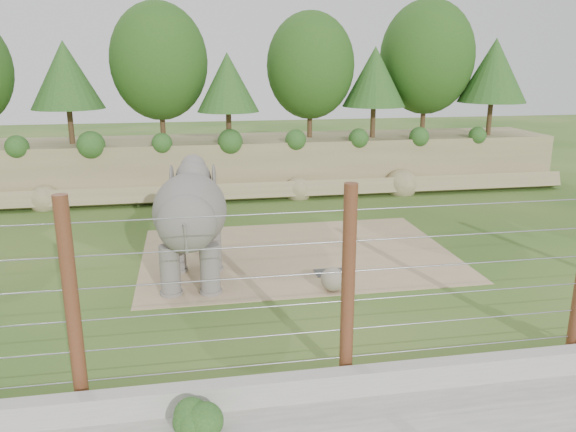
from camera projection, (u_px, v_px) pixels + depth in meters
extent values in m
plane|color=#295718|center=(301.00, 291.00, 15.45)|extent=(90.00, 90.00, 0.00)
cube|color=#857551|center=(249.00, 164.00, 27.45)|extent=(30.00, 4.00, 2.50)
cube|color=#857551|center=(254.00, 192.00, 25.51)|extent=(30.00, 1.37, 1.07)
cylinder|color=#3F2B19|center=(71.00, 126.00, 25.07)|extent=(0.24, 0.24, 1.58)
sphere|color=#1D4B17|center=(66.00, 77.00, 24.50)|extent=(3.60, 3.60, 3.60)
cylinder|color=#3F2B19|center=(162.00, 119.00, 26.17)|extent=(0.24, 0.24, 1.92)
sphere|color=#1D4B17|center=(159.00, 61.00, 25.47)|extent=(4.40, 4.40, 4.40)
cylinder|color=#3F2B19|center=(229.00, 127.00, 25.61)|extent=(0.24, 0.24, 1.40)
sphere|color=#1D4B17|center=(228.00, 84.00, 25.10)|extent=(3.20, 3.20, 3.20)
cylinder|color=#3F2B19|center=(310.00, 118.00, 27.18)|extent=(0.24, 0.24, 1.82)
sphere|color=#1D4B17|center=(310.00, 66.00, 26.52)|extent=(4.16, 4.16, 4.16)
cylinder|color=#3F2B19|center=(373.00, 122.00, 27.16)|extent=(0.24, 0.24, 1.50)
sphere|color=#1D4B17|center=(375.00, 78.00, 26.61)|extent=(3.44, 3.44, 3.44)
cylinder|color=#3F2B19|center=(423.00, 113.00, 28.55)|extent=(0.24, 0.24, 2.03)
sphere|color=#1D4B17|center=(427.00, 57.00, 27.81)|extent=(4.64, 4.64, 4.64)
cylinder|color=#3F2B19|center=(489.00, 118.00, 27.97)|extent=(0.24, 0.24, 1.64)
sphere|color=#1D4B17|center=(494.00, 72.00, 27.37)|extent=(3.76, 3.76, 3.76)
cube|color=tan|center=(298.00, 254.00, 18.38)|extent=(10.00, 7.00, 0.02)
cube|color=#262628|center=(332.00, 272.00, 16.72)|extent=(1.00, 0.60, 0.03)
sphere|color=gray|center=(333.00, 279.00, 15.35)|extent=(0.66, 0.66, 0.66)
cube|color=#9D9A92|center=(353.00, 382.00, 10.65)|extent=(26.00, 0.35, 0.50)
cylinder|color=#5B2814|center=(72.00, 306.00, 9.80)|extent=(0.26, 0.26, 4.00)
cylinder|color=#5B2814|center=(348.00, 286.00, 10.65)|extent=(0.26, 0.26, 4.00)
cylinder|color=gray|center=(346.00, 357.00, 11.05)|extent=(20.00, 0.02, 0.02)
cylinder|color=gray|center=(347.00, 329.00, 10.89)|extent=(20.00, 0.02, 0.02)
cylinder|color=gray|center=(348.00, 301.00, 10.73)|extent=(20.00, 0.02, 0.02)
cylinder|color=gray|center=(349.00, 271.00, 10.57)|extent=(20.00, 0.02, 0.02)
cylinder|color=gray|center=(349.00, 241.00, 10.41)|extent=(20.00, 0.02, 0.02)
cylinder|color=gray|center=(350.00, 210.00, 10.25)|extent=(20.00, 0.02, 0.02)
sphere|color=#22511E|center=(195.00, 421.00, 9.36)|extent=(0.66, 0.66, 0.66)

